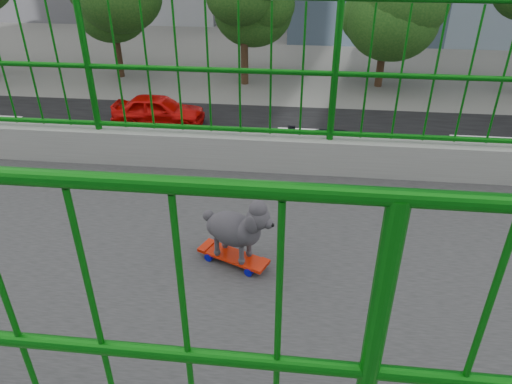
{
  "coord_description": "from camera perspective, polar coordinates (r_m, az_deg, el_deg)",
  "views": [
    {
      "loc": [
        2.3,
        -0.21,
        8.92
      ],
      "look_at": [
        -0.92,
        -0.57,
        7.03
      ],
      "focal_mm": 33.42,
      "sensor_mm": 36.0,
      "label": 1
    }
  ],
  "objects": [
    {
      "name": "skateboard",
      "position": [
        3.04,
        -2.74,
        -7.76
      ],
      "size": [
        0.31,
        0.48,
        0.06
      ],
      "rotation": [
        0.0,
        0.0,
        -0.41
      ],
      "color": "red",
      "rests_on": "footbridge"
    },
    {
      "name": "street_trees",
      "position": [
        28.66,
        9.45,
        21.54
      ],
      "size": [
        5.3,
        60.4,
        7.26
      ],
      "color": "black",
      "rests_on": "ground"
    },
    {
      "name": "car_3",
      "position": [
        19.77,
        10.28,
        5.12
      ],
      "size": [
        1.84,
        4.54,
        1.32
      ],
      "primitive_type": "imported",
      "rotation": [
        0.0,
        0.0,
        3.14
      ],
      "color": "black",
      "rests_on": "ground"
    },
    {
      "name": "railing",
      "position": [
        2.87,
        9.29,
        -6.67
      ],
      "size": [
        3.0,
        24.0,
        1.42
      ],
      "color": "gray",
      "rests_on": "footbridge"
    },
    {
      "name": "car_4",
      "position": [
        23.7,
        -11.58,
        9.55
      ],
      "size": [
        1.77,
        4.41,
        1.5
      ],
      "primitive_type": "imported",
      "rotation": [
        0.0,
        0.0,
        3.14
      ],
      "color": "red",
      "rests_on": "ground"
    },
    {
      "name": "poodle",
      "position": [
        2.89,
        -2.41,
        -4.25
      ],
      "size": [
        0.31,
        0.46,
        0.41
      ],
      "rotation": [
        0.0,
        0.0,
        -0.41
      ],
      "color": "#2C2A2F",
      "rests_on": "skateboard"
    },
    {
      "name": "road",
      "position": [
        17.7,
        6.13,
        -0.08
      ],
      "size": [
        18.0,
        90.0,
        0.02
      ],
      "primitive_type": "cube",
      "color": "black",
      "rests_on": "ground"
    },
    {
      "name": "car_0",
      "position": [
        11.88,
        14.85,
        -15.0
      ],
      "size": [
        1.57,
        3.9,
        1.33
      ],
      "primitive_type": "imported",
      "color": "#9F9FA4",
      "rests_on": "ground"
    }
  ]
}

